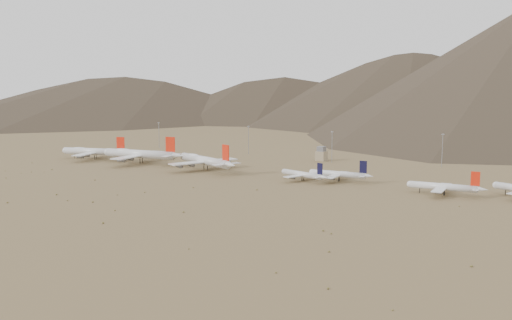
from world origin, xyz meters
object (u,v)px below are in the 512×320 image
Objects in this scene: widebody_west at (94,151)px; narrowbody_a at (303,174)px; widebody_east at (205,160)px; narrowbody_b at (340,174)px; widebody_centre at (140,154)px; control_tower at (321,154)px.

narrowbody_a is at bearing -17.68° from widebody_west.
narrowbody_a is (83.71, -1.85, -3.00)m from widebody_east.
widebody_east is 104.81m from narrowbody_b.
widebody_east is 83.78m from narrowbody_a.
narrowbody_b is (20.59, 11.91, 0.39)m from narrowbody_a.
narrowbody_a is (150.06, -1.96, -3.43)m from widebody_centre.
control_tower is (-35.55, 96.85, 0.95)m from narrowbody_a.
narrowbody_b is at bearing -5.46° from widebody_centre.
widebody_west is at bearing 178.89° from narrowbody_b.
narrowbody_a is 23.79m from narrowbody_b.
widebody_east reaches higher than widebody_west.
widebody_centre reaches higher than narrowbody_a.
widebody_west is 201.43m from narrowbody_a.
widebody_east reaches higher than narrowbody_b.
widebody_east reaches higher than narrowbody_a.
widebody_west reaches higher than narrowbody_b.
widebody_centre is 148.74m from control_tower.
widebody_centre is 170.97m from narrowbody_b.
control_tower is (-56.14, 84.94, 0.56)m from narrowbody_b.
narrowbody_b is at bearing -56.54° from control_tower.
widebody_east is at bearing -178.77° from narrowbody_b.
widebody_east is at bearing -116.88° from control_tower.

